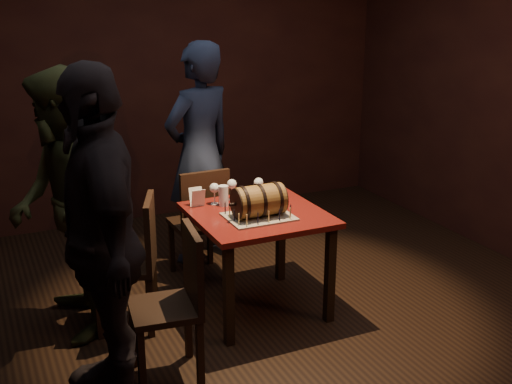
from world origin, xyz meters
The scene contains 16 objects.
room_shell centered at (0.00, 0.00, 1.40)m, with size 5.04×5.04×2.80m.
pub_table centered at (0.10, 0.19, 0.64)m, with size 0.90×0.90×0.75m.
cake_board centered at (0.07, 0.09, 0.76)m, with size 0.45×0.35×0.01m, color gray.
barrel_cake centered at (0.07, 0.09, 0.87)m, with size 0.40×0.24×0.24m.
birthday_candles centered at (0.07, 0.09, 0.80)m, with size 0.40×0.30×0.09m.
wine_glass_left centered at (-0.11, 0.48, 0.87)m, with size 0.07×0.07×0.16m.
wine_glass_mid centered at (0.05, 0.52, 0.87)m, with size 0.07×0.07×0.16m.
wine_glass_right centered at (0.24, 0.47, 0.87)m, with size 0.07×0.07×0.16m.
pint_of_ale centered at (-0.06, 0.43, 0.82)m, with size 0.07×0.07×0.15m.
menu_card centered at (-0.24, 0.49, 0.81)m, with size 0.10×0.05×0.13m, color white, non-canonical shape.
chair_back centered at (-0.09, 0.84, 0.52)m, with size 0.41×0.41×0.93m.
chair_left_rear centered at (-0.74, 0.31, 0.52)m, with size 0.51×0.51×0.93m.
chair_left_front centered at (-0.68, -0.38, 0.52)m, with size 0.45×0.45×0.93m.
person_back centered at (0.05, 1.23, 0.93)m, with size 0.68×0.45×1.87m, color #1C2338.
person_left_rear centered at (-1.17, 0.43, 0.90)m, with size 0.87×0.68×1.80m, color #3B4221.
person_left_front centered at (-1.10, -0.41, 0.96)m, with size 1.12×0.47×1.92m, color black.
Camera 1 is at (-1.68, -3.67, 2.24)m, focal length 45.00 mm.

